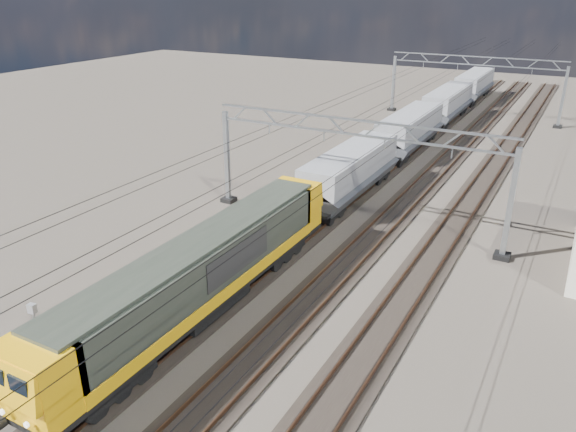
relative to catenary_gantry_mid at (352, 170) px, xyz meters
The scene contains 14 objects.
ground 5.59m from the catenary_gantry_mid, 90.00° to the right, with size 160.00×160.00×0.00m, color #2C2721.
track_outer_west 8.17m from the catenary_gantry_mid, 146.31° to the right, with size 2.60×140.00×0.30m.
track_loco 5.89m from the catenary_gantry_mid, 116.57° to the right, with size 2.60×140.00×0.30m.
track_inner_east 5.89m from the catenary_gantry_mid, 63.43° to the right, with size 2.60×140.00×0.30m.
track_outer_east 8.17m from the catenary_gantry_mid, 33.69° to the right, with size 2.60×140.00×0.30m.
catenary_gantry_mid is the anchor object (origin of this frame).
catenary_gantry_far 36.00m from the catenary_gantry_mid, 90.00° to the left, with size 19.90×0.90×7.11m.
overhead_wires 4.40m from the catenary_gantry_mid, 90.00° to the left, with size 12.03×140.00×0.53m.
locomotive 13.22m from the catenary_gantry_mid, 98.76° to the right, with size 2.76×21.10×3.62m.
hopper_wagon_lead 5.39m from the catenary_gantry_mid, 112.97° to the left, with size 3.38×13.00×3.25m.
hopper_wagon_mid 19.10m from the catenary_gantry_mid, 96.04° to the left, with size 3.38×13.00×3.25m.
hopper_wagon_third 33.22m from the catenary_gantry_mid, 93.46° to the left, with size 3.38×13.00×3.25m.
hopper_wagon_fourth 47.39m from the catenary_gantry_mid, 92.42° to the left, with size 3.38×13.00×3.25m.
trackside_cabinet 19.73m from the catenary_gantry_mid, 115.67° to the right, with size 0.40×0.32×1.09m.
Camera 1 is at (12.54, -27.38, 14.72)m, focal length 35.00 mm.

